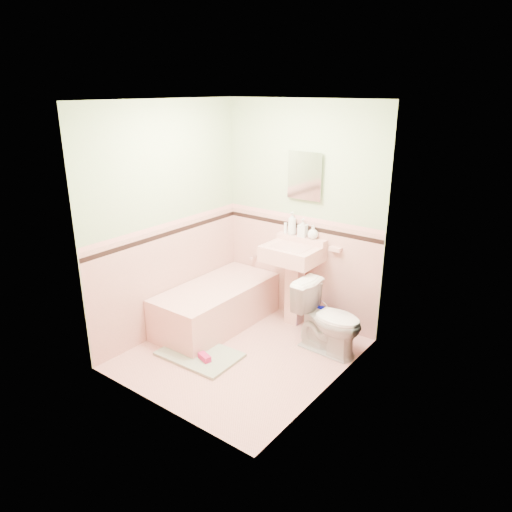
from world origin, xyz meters
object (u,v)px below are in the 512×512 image
Objects in this scene: sink at (292,286)px; toilet at (329,319)px; soap_bottle_right at (313,232)px; shoe at (205,357)px; bathtub at (216,307)px; soap_bottle_left at (292,223)px; soap_bottle_mid at (303,228)px; bucket at (318,321)px; medicine_cabinet at (305,176)px.

sink is 1.30× the size of toilet.
shoe is (-0.37, -1.40, -1.03)m from soap_bottle_right.
shoe is at bearing -57.04° from bathtub.
sink is 3.66× the size of soap_bottle_left.
soap_bottle_left is 1.75× the size of shoe.
soap_bottle_left is 0.15m from soap_bottle_mid.
soap_bottle_mid is 1.77m from shoe.
toilet is 2.87× the size of bucket.
medicine_cabinet is at bearing 47.42° from bathtub.
soap_bottle_left is 1.27× the size of soap_bottle_mid.
toilet is (0.76, -0.46, -0.79)m from soap_bottle_left.
soap_bottle_right is 1.00m from bucket.
bucket is (-0.29, 0.31, -0.24)m from toilet.
shoe is at bearing -94.03° from soap_bottle_left.
soap_bottle_mid is at bearing 97.23° from shoe.
medicine_cabinet is 0.62m from soap_bottle_right.
toilet is at bearing -47.21° from bucket.
bathtub is 1.17m from bucket.
soap_bottle_right is (0.27, 0.00, -0.06)m from soap_bottle_left.
sink is at bearing -173.33° from bucket.
sink is 6.33× the size of soap_bottle_right.
shoe is at bearing -114.32° from bucket.
bucket is at bearing -23.12° from soap_bottle_mid.
soap_bottle_left is 1.73× the size of soap_bottle_right.
bathtub is 1.34m from toilet.
medicine_cabinet is 3.16× the size of shoe.
bucket is at bearing 6.67° from sink.
bucket is (0.47, -0.14, -1.02)m from soap_bottle_left.
shoe is (-0.10, -1.40, -1.09)m from soap_bottle_left.
soap_bottle_right reaches higher than sink.
sink reaches higher than toilet.
soap_bottle_mid is (0.01, -0.03, -0.58)m from medicine_cabinet.
toilet is at bearing -37.60° from medicine_cabinet.
shoe is at bearing -99.77° from soap_bottle_mid.
bucket is (1.02, 0.57, -0.10)m from bathtub.
medicine_cabinet is at bearing 108.19° from soap_bottle_mid.
shoe is at bearing -100.72° from sink.
soap_bottle_mid is at bearing 86.87° from sink.
soap_bottle_left is 0.36× the size of toilet.
sink is at bearing 37.93° from bathtub.
sink is at bearing 69.05° from toilet.
soap_bottle_right is 0.99m from toilet.
soap_bottle_mid reaches higher than toilet.
bucket is 1.70× the size of shoe.
soap_bottle_left reaches higher than toilet.
soap_bottle_left reaches higher than bucket.
sink reaches higher than bathtub.
bathtub is 5.74× the size of soap_bottle_left.
sink is 0.67m from soap_bottle_mid.
bathtub is 2.05× the size of toilet.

